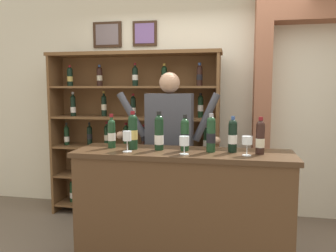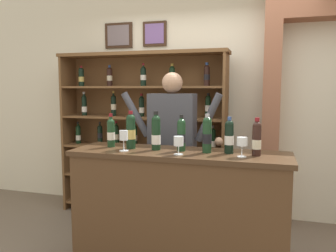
# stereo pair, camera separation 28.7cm
# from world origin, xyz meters

# --- Properties ---
(back_wall) EXTENTS (12.00, 0.19, 3.05)m
(back_wall) POSITION_xyz_m (-0.00, 1.58, 1.53)
(back_wall) COLOR beige
(back_wall) RESTS_ON ground
(wine_shelf) EXTENTS (2.07, 0.38, 1.97)m
(wine_shelf) POSITION_xyz_m (-0.69, 1.22, 1.04)
(wine_shelf) COLOR brown
(wine_shelf) RESTS_ON ground
(tasting_counter) EXTENTS (1.77, 0.51, 1.04)m
(tasting_counter) POSITION_xyz_m (0.08, -0.00, 0.52)
(tasting_counter) COLOR #4C331E
(tasting_counter) RESTS_ON ground
(shopkeeper) EXTENTS (1.05, 0.22, 1.71)m
(shopkeeper) POSITION_xyz_m (-0.14, 0.57, 1.07)
(shopkeeper) COLOR #2D3347
(shopkeeper) RESTS_ON ground
(tasting_bottle_chianti) EXTENTS (0.07, 0.07, 0.29)m
(tasting_bottle_chianti) POSITION_xyz_m (-0.54, 0.04, 1.17)
(tasting_bottle_chianti) COLOR #19381E
(tasting_bottle_chianti) RESTS_ON tasting_counter
(tasting_bottle_super_tuscan) EXTENTS (0.08, 0.08, 0.32)m
(tasting_bottle_super_tuscan) POSITION_xyz_m (-0.34, 0.01, 1.20)
(tasting_bottle_super_tuscan) COLOR black
(tasting_bottle_super_tuscan) RESTS_ON tasting_counter
(tasting_bottle_rosso) EXTENTS (0.08, 0.08, 0.32)m
(tasting_bottle_rosso) POSITION_xyz_m (-0.12, 0.02, 1.19)
(tasting_bottle_rosso) COLOR black
(tasting_bottle_rosso) RESTS_ON tasting_counter
(tasting_bottle_prosecco) EXTENTS (0.07, 0.07, 0.30)m
(tasting_bottle_prosecco) POSITION_xyz_m (0.09, 0.03, 1.18)
(tasting_bottle_prosecco) COLOR #19381E
(tasting_bottle_prosecco) RESTS_ON tasting_counter
(tasting_bottle_vin_santo) EXTENTS (0.07, 0.07, 0.31)m
(tasting_bottle_vin_santo) POSITION_xyz_m (0.31, 0.02, 1.19)
(tasting_bottle_vin_santo) COLOR #19381E
(tasting_bottle_vin_santo) RESTS_ON tasting_counter
(tasting_bottle_grappa) EXTENTS (0.07, 0.07, 0.29)m
(tasting_bottle_grappa) POSITION_xyz_m (0.48, 0.04, 1.18)
(tasting_bottle_grappa) COLOR black
(tasting_bottle_grappa) RESTS_ON tasting_counter
(tasting_bottle_bianco) EXTENTS (0.07, 0.07, 0.29)m
(tasting_bottle_bianco) POSITION_xyz_m (0.69, 0.00, 1.18)
(tasting_bottle_bianco) COLOR black
(tasting_bottle_bianco) RESTS_ON tasting_counter
(wine_glass_left) EXTENTS (0.08, 0.08, 0.14)m
(wine_glass_left) POSITION_xyz_m (0.11, -0.13, 1.14)
(wine_glass_left) COLOR silver
(wine_glass_left) RESTS_ON tasting_counter
(wine_glass_spare) EXTENTS (0.08, 0.08, 0.15)m
(wine_glass_spare) POSITION_xyz_m (0.59, -0.08, 1.15)
(wine_glass_spare) COLOR silver
(wine_glass_spare) RESTS_ON tasting_counter
(wine_glass_right) EXTENTS (0.08, 0.08, 0.17)m
(wine_glass_right) POSITION_xyz_m (-0.35, -0.11, 1.16)
(wine_glass_right) COLOR silver
(wine_glass_right) RESTS_ON tasting_counter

